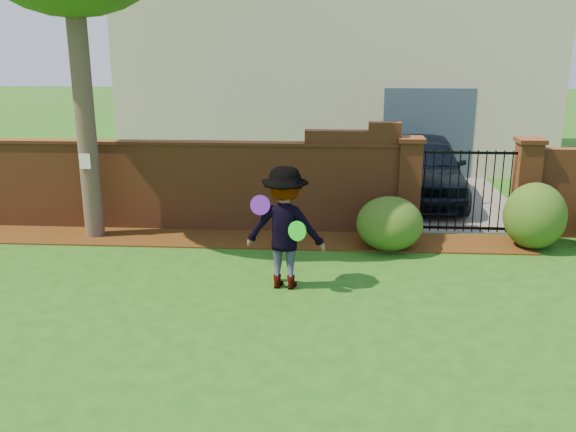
# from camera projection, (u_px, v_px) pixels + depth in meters

# --- Properties ---
(ground) EXTENTS (80.00, 80.00, 0.01)m
(ground) POSITION_uv_depth(u_px,v_px,m) (263.00, 318.00, 8.49)
(ground) COLOR #215615
(ground) RESTS_ON ground
(mulch_bed) EXTENTS (11.10, 1.08, 0.03)m
(mulch_bed) POSITION_uv_depth(u_px,v_px,m) (231.00, 239.00, 11.75)
(mulch_bed) COLOR #3B210A
(mulch_bed) RESTS_ON ground
(brick_wall) EXTENTS (8.70, 0.31, 2.16)m
(brick_wall) POSITION_uv_depth(u_px,v_px,m) (182.00, 183.00, 12.19)
(brick_wall) COLOR brown
(brick_wall) RESTS_ON ground
(pillar_left) EXTENTS (0.50, 0.50, 1.88)m
(pillar_left) POSITION_uv_depth(u_px,v_px,m) (409.00, 185.00, 11.91)
(pillar_left) COLOR brown
(pillar_left) RESTS_ON ground
(pillar_right) EXTENTS (0.50, 0.50, 1.88)m
(pillar_right) POSITION_uv_depth(u_px,v_px,m) (526.00, 187.00, 11.78)
(pillar_right) COLOR brown
(pillar_right) RESTS_ON ground
(iron_gate) EXTENTS (1.78, 0.03, 1.60)m
(iron_gate) POSITION_uv_depth(u_px,v_px,m) (466.00, 191.00, 11.87)
(iron_gate) COLOR black
(iron_gate) RESTS_ON ground
(driveway) EXTENTS (3.20, 8.00, 0.01)m
(driveway) POSITION_uv_depth(u_px,v_px,m) (431.00, 186.00, 15.94)
(driveway) COLOR slate
(driveway) RESTS_ON ground
(house) EXTENTS (12.40, 6.40, 6.30)m
(house) POSITION_uv_depth(u_px,v_px,m) (335.00, 55.00, 19.05)
(house) COLOR beige
(house) RESTS_ON ground
(car) EXTENTS (2.04, 4.53, 1.51)m
(car) POSITION_uv_depth(u_px,v_px,m) (424.00, 169.00, 14.32)
(car) COLOR black
(car) RESTS_ON ground
(paper_notice) EXTENTS (0.20, 0.01, 0.28)m
(paper_notice) POSITION_uv_depth(u_px,v_px,m) (85.00, 161.00, 11.38)
(paper_notice) COLOR white
(paper_notice) RESTS_ON tree
(shrub_left) EXTENTS (1.19, 1.19, 0.97)m
(shrub_left) POSITION_uv_depth(u_px,v_px,m) (390.00, 224.00, 11.10)
(shrub_left) COLOR #214D17
(shrub_left) RESTS_ON ground
(shrub_middle) EXTENTS (1.10, 1.10, 1.21)m
(shrub_middle) POSITION_uv_depth(u_px,v_px,m) (535.00, 216.00, 11.15)
(shrub_middle) COLOR #214D17
(shrub_middle) RESTS_ON ground
(man) EXTENTS (1.29, 0.85, 1.87)m
(man) POSITION_uv_depth(u_px,v_px,m) (284.00, 229.00, 9.29)
(man) COLOR gray
(man) RESTS_ON ground
(frisbee_purple) EXTENTS (0.30, 0.09, 0.30)m
(frisbee_purple) POSITION_uv_depth(u_px,v_px,m) (260.00, 205.00, 9.11)
(frisbee_purple) COLOR purple
(frisbee_purple) RESTS_ON man
(frisbee_green) EXTENTS (0.29, 0.20, 0.30)m
(frisbee_green) POSITION_uv_depth(u_px,v_px,m) (297.00, 231.00, 9.03)
(frisbee_green) COLOR #1AC81C
(frisbee_green) RESTS_ON man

